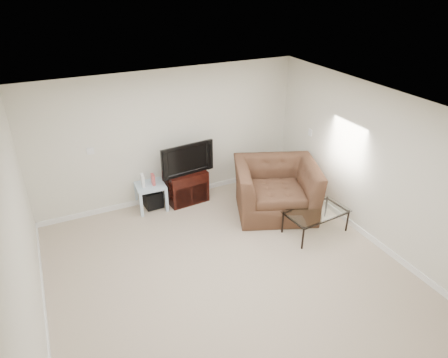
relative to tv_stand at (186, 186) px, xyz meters
name	(u,v)px	position (x,y,z in m)	size (l,w,h in m)	color
floor	(228,274)	(-0.20, -2.27, -0.31)	(5.00, 5.00, 0.00)	tan
ceiling	(229,111)	(-0.20, -2.27, 2.19)	(5.00, 5.00, 0.00)	white
wall_back	(169,138)	(-0.20, 0.23, 0.94)	(5.00, 0.02, 2.50)	silver
wall_left	(23,252)	(-2.70, -2.27, 0.94)	(0.02, 5.00, 2.50)	silver
wall_right	(372,166)	(2.30, -2.27, 0.94)	(0.02, 5.00, 2.50)	silver
plate_back	(90,151)	(-1.60, 0.22, 0.94)	(0.12, 0.02, 0.12)	white
plate_right_switch	(310,133)	(2.29, -0.67, 0.94)	(0.02, 0.09, 0.13)	white
plate_right_outlet	(314,184)	(2.29, -0.97, -0.01)	(0.02, 0.08, 0.12)	white
tv_stand	(186,186)	(0.00, 0.00, 0.00)	(0.74, 0.51, 0.62)	black
dvd_player	(186,177)	(0.00, -0.04, 0.21)	(0.44, 0.31, 0.06)	black
television	(185,158)	(0.00, -0.03, 0.61)	(0.96, 0.19, 0.59)	black
side_table	(151,196)	(-0.69, 0.01, -0.06)	(0.52, 0.52, 0.50)	#AABFD4
subwoofer	(153,198)	(-0.66, 0.03, -0.13)	(0.32, 0.32, 0.32)	black
game_console	(143,180)	(-0.81, 0.00, 0.30)	(0.05, 0.17, 0.23)	white
game_case	(153,179)	(-0.63, -0.01, 0.29)	(0.05, 0.15, 0.20)	#CC4C4C
recliner	(276,181)	(1.34, -1.07, 0.32)	(1.44, 0.94, 1.26)	#523423
coffee_table	(315,221)	(1.60, -1.93, -0.10)	(1.05, 0.59, 0.41)	black
remote	(318,207)	(1.70, -1.84, 0.11)	(0.16, 0.05, 0.02)	#B2B2B7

